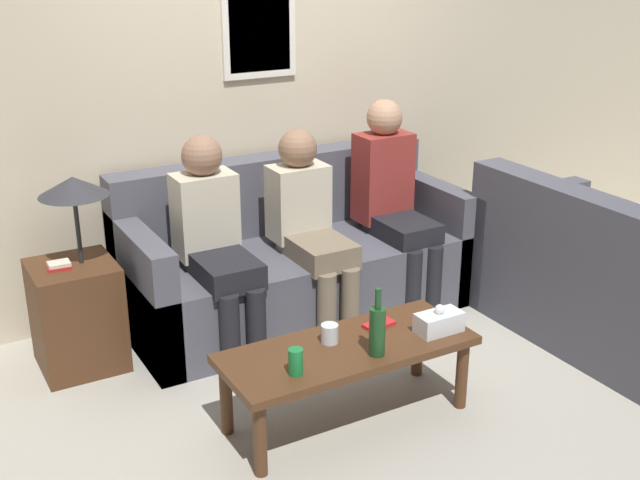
{
  "coord_description": "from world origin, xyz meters",
  "views": [
    {
      "loc": [
        -2.11,
        -3.53,
        2.21
      ],
      "look_at": [
        -0.17,
        -0.1,
        0.71
      ],
      "focal_mm": 45.0,
      "sensor_mm": 36.0,
      "label": 1
    }
  ],
  "objects_px": {
    "person_middle": "(309,222)",
    "person_right": "(393,196)",
    "coffee_table": "(348,356)",
    "drinking_glass": "(330,334)",
    "person_left": "(215,236)",
    "couch_main": "(294,262)",
    "couch_side": "(605,286)",
    "wine_bottle": "(377,330)"
  },
  "relations": [
    {
      "from": "couch_main",
      "to": "person_middle",
      "type": "height_order",
      "value": "person_middle"
    },
    {
      "from": "coffee_table",
      "to": "person_right",
      "type": "xyz_separation_m",
      "value": [
        0.97,
        1.06,
        0.35
      ]
    },
    {
      "from": "wine_bottle",
      "to": "person_left",
      "type": "bearing_deg",
      "value": 104.99
    },
    {
      "from": "couch_main",
      "to": "drinking_glass",
      "type": "height_order",
      "value": "couch_main"
    },
    {
      "from": "coffee_table",
      "to": "person_right",
      "type": "height_order",
      "value": "person_right"
    },
    {
      "from": "couch_main",
      "to": "person_left",
      "type": "xyz_separation_m",
      "value": [
        -0.59,
        -0.18,
        0.34
      ]
    },
    {
      "from": "person_left",
      "to": "person_right",
      "type": "height_order",
      "value": "person_right"
    },
    {
      "from": "couch_side",
      "to": "couch_main",
      "type": "bearing_deg",
      "value": 48.92
    },
    {
      "from": "person_left",
      "to": "couch_main",
      "type": "bearing_deg",
      "value": 16.97
    },
    {
      "from": "couch_main",
      "to": "couch_side",
      "type": "bearing_deg",
      "value": -41.08
    },
    {
      "from": "person_left",
      "to": "person_middle",
      "type": "bearing_deg",
      "value": -1.18
    },
    {
      "from": "couch_side",
      "to": "coffee_table",
      "type": "distance_m",
      "value": 1.73
    },
    {
      "from": "person_left",
      "to": "coffee_table",
      "type": "bearing_deg",
      "value": -76.79
    },
    {
      "from": "couch_side",
      "to": "coffee_table",
      "type": "height_order",
      "value": "couch_side"
    },
    {
      "from": "couch_main",
      "to": "person_right",
      "type": "height_order",
      "value": "person_right"
    },
    {
      "from": "person_middle",
      "to": "couch_main",
      "type": "bearing_deg",
      "value": 90.09
    },
    {
      "from": "couch_main",
      "to": "coffee_table",
      "type": "bearing_deg",
      "value": -106.14
    },
    {
      "from": "coffee_table",
      "to": "person_left",
      "type": "height_order",
      "value": "person_left"
    },
    {
      "from": "person_middle",
      "to": "coffee_table",
      "type": "bearing_deg",
      "value": -109.01
    },
    {
      "from": "person_middle",
      "to": "person_right",
      "type": "relative_size",
      "value": 0.92
    },
    {
      "from": "couch_main",
      "to": "person_middle",
      "type": "distance_m",
      "value": 0.38
    },
    {
      "from": "couch_main",
      "to": "couch_side",
      "type": "height_order",
      "value": "same"
    },
    {
      "from": "couch_side",
      "to": "person_middle",
      "type": "bearing_deg",
      "value": 53.73
    },
    {
      "from": "couch_main",
      "to": "person_left",
      "type": "bearing_deg",
      "value": -163.03
    },
    {
      "from": "wine_bottle",
      "to": "person_middle",
      "type": "xyz_separation_m",
      "value": [
        0.28,
        1.15,
        0.12
      ]
    },
    {
      "from": "person_right",
      "to": "drinking_glass",
      "type": "bearing_deg",
      "value": -136.15
    },
    {
      "from": "drinking_glass",
      "to": "person_right",
      "type": "relative_size",
      "value": 0.07
    },
    {
      "from": "person_middle",
      "to": "person_right",
      "type": "height_order",
      "value": "person_right"
    },
    {
      "from": "coffee_table",
      "to": "drinking_glass",
      "type": "xyz_separation_m",
      "value": [
        -0.06,
        0.07,
        0.1
      ]
    },
    {
      "from": "wine_bottle",
      "to": "person_right",
      "type": "height_order",
      "value": "person_right"
    },
    {
      "from": "couch_side",
      "to": "wine_bottle",
      "type": "height_order",
      "value": "couch_side"
    },
    {
      "from": "couch_side",
      "to": "drinking_glass",
      "type": "height_order",
      "value": "couch_side"
    },
    {
      "from": "coffee_table",
      "to": "wine_bottle",
      "type": "bearing_deg",
      "value": -63.01
    },
    {
      "from": "drinking_glass",
      "to": "person_right",
      "type": "height_order",
      "value": "person_right"
    },
    {
      "from": "person_left",
      "to": "person_right",
      "type": "distance_m",
      "value": 1.21
    },
    {
      "from": "couch_side",
      "to": "person_middle",
      "type": "distance_m",
      "value": 1.74
    },
    {
      "from": "drinking_glass",
      "to": "person_middle",
      "type": "xyz_separation_m",
      "value": [
        0.41,
        0.94,
        0.2
      ]
    },
    {
      "from": "couch_side",
      "to": "drinking_glass",
      "type": "bearing_deg",
      "value": 87.55
    },
    {
      "from": "couch_main",
      "to": "drinking_glass",
      "type": "distance_m",
      "value": 1.2
    },
    {
      "from": "person_left",
      "to": "drinking_glass",
      "type": "bearing_deg",
      "value": -79.23
    },
    {
      "from": "drinking_glass",
      "to": "person_left",
      "type": "distance_m",
      "value": 0.99
    },
    {
      "from": "person_left",
      "to": "wine_bottle",
      "type": "bearing_deg",
      "value": -75.01
    }
  ]
}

